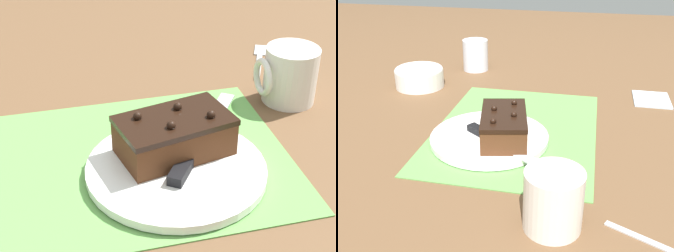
# 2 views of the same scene
# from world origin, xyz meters

# --- Properties ---
(ground_plane) EXTENTS (3.00, 3.00, 0.00)m
(ground_plane) POSITION_xyz_m (0.00, 0.00, 0.00)
(ground_plane) COLOR brown
(placemat_woven) EXTENTS (0.46, 0.34, 0.00)m
(placemat_woven) POSITION_xyz_m (0.00, 0.00, 0.00)
(placemat_woven) COLOR #609E4C
(placemat_woven) RESTS_ON ground_plane
(cake_plate) EXTENTS (0.24, 0.24, 0.01)m
(cake_plate) POSITION_xyz_m (-0.06, 0.04, 0.01)
(cake_plate) COLOR white
(cake_plate) RESTS_ON placemat_woven
(chocolate_cake) EXTENTS (0.17, 0.12, 0.06)m
(chocolate_cake) POSITION_xyz_m (-0.07, 0.01, 0.04)
(chocolate_cake) COLOR #512D19
(chocolate_cake) RESTS_ON cake_plate
(serving_knife) EXTENTS (0.16, 0.22, 0.01)m
(serving_knife) POSITION_xyz_m (-0.10, 0.02, 0.02)
(serving_knife) COLOR black
(serving_knife) RESTS_ON cake_plate
(coffee_mug) EXTENTS (0.10, 0.09, 0.09)m
(coffee_mug) POSITION_xyz_m (-0.29, -0.11, 0.05)
(coffee_mug) COLOR silver
(coffee_mug) RESTS_ON ground_plane
(dessert_fork) EXTENTS (0.08, 0.14, 0.01)m
(dessert_fork) POSITION_xyz_m (-0.31, -0.27, 0.00)
(dessert_fork) COLOR #B7BABF
(dessert_fork) RESTS_ON ground_plane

